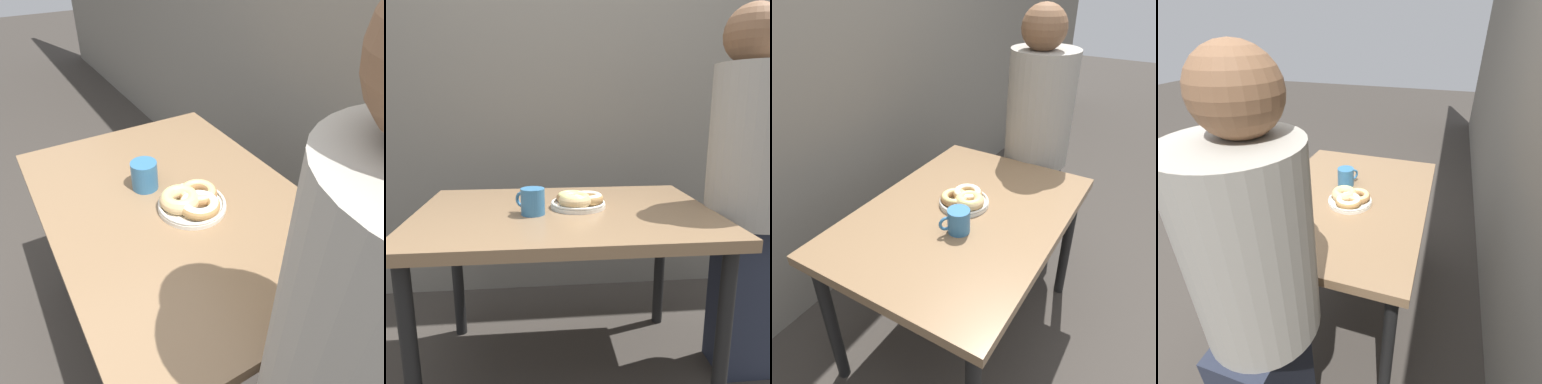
{
  "view_description": "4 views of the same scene",
  "coord_description": "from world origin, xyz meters",
  "views": [
    {
      "loc": [
        0.83,
        -0.09,
        1.42
      ],
      "look_at": [
        0.05,
        0.36,
        0.76
      ],
      "focal_mm": 35.0,
      "sensor_mm": 36.0,
      "label": 1
    },
    {
      "loc": [
        -0.09,
        -1.02,
        1.08
      ],
      "look_at": [
        0.05,
        0.36,
        0.76
      ],
      "focal_mm": 35.0,
      "sensor_mm": 36.0,
      "label": 2
    },
    {
      "loc": [
        -1.08,
        -0.32,
        1.56
      ],
      "look_at": [
        0.05,
        0.36,
        0.76
      ],
      "focal_mm": 35.0,
      "sensor_mm": 36.0,
      "label": 3
    },
    {
      "loc": [
        1.22,
        0.74,
        1.45
      ],
      "look_at": [
        0.05,
        0.36,
        0.76
      ],
      "focal_mm": 28.0,
      "sensor_mm": 36.0,
      "label": 4
    }
  ],
  "objects": [
    {
      "name": "coffee_mug",
      "position": [
        -0.12,
        0.28,
        0.75
      ],
      "size": [
        0.11,
        0.1,
        0.1
      ],
      "color": "teal",
      "rests_on": "dining_table"
    },
    {
      "name": "ground_plane",
      "position": [
        0.0,
        0.0,
        0.0
      ],
      "size": [
        14.0,
        14.0,
        0.0
      ],
      "primitive_type": "plane",
      "color": "#38332D"
    },
    {
      "name": "dining_table",
      "position": [
        0.0,
        0.33,
        0.62
      ],
      "size": [
        1.1,
        0.77,
        0.7
      ],
      "color": "#846647",
      "rests_on": "ground_plane"
    },
    {
      "name": "donut_plate",
      "position": [
        0.05,
        0.36,
        0.73
      ],
      "size": [
        0.22,
        0.24,
        0.06
      ],
      "color": "silver",
      "rests_on": "dining_table"
    }
  ]
}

